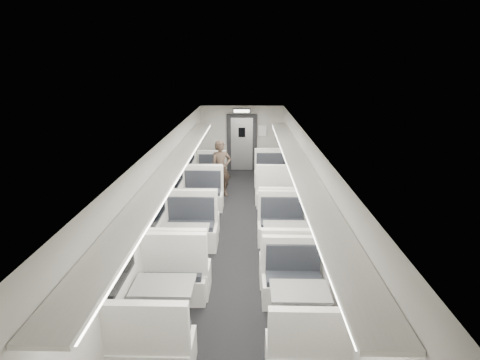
{
  "coord_description": "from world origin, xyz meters",
  "views": [
    {
      "loc": [
        0.23,
        -7.66,
        3.87
      ],
      "look_at": [
        0.04,
        1.09,
        1.13
      ],
      "focal_mm": 28.0,
      "sensor_mm": 36.0,
      "label": 1
    }
  ],
  "objects_px": {
    "booth_right_a": "(273,181)",
    "vestibule_door": "(242,143)",
    "booth_left_a": "(209,178)",
    "booth_right_c": "(285,243)",
    "passenger": "(221,169)",
    "booth_left_d": "(165,306)",
    "booth_right_b": "(277,203)",
    "booth_right_d": "(299,311)",
    "booth_left_b": "(199,206)",
    "exit_sign": "(242,111)",
    "booth_left_c": "(184,248)"
  },
  "relations": [
    {
      "from": "booth_left_a",
      "to": "booth_left_c",
      "type": "relative_size",
      "value": 0.85
    },
    {
      "from": "booth_right_d",
      "to": "booth_right_b",
      "type": "bearing_deg",
      "value": 90.0
    },
    {
      "from": "booth_right_b",
      "to": "booth_right_c",
      "type": "height_order",
      "value": "booth_right_c"
    },
    {
      "from": "booth_left_d",
      "to": "passenger",
      "type": "bearing_deg",
      "value": 85.93
    },
    {
      "from": "vestibule_door",
      "to": "booth_right_a",
      "type": "bearing_deg",
      "value": -68.95
    },
    {
      "from": "booth_left_b",
      "to": "booth_right_b",
      "type": "distance_m",
      "value": 2.03
    },
    {
      "from": "booth_right_a",
      "to": "booth_right_c",
      "type": "relative_size",
      "value": 1.02
    },
    {
      "from": "booth_left_c",
      "to": "booth_right_d",
      "type": "xyz_separation_m",
      "value": [
        2.0,
        -1.85,
        -0.04
      ]
    },
    {
      "from": "booth_left_d",
      "to": "booth_right_a",
      "type": "bearing_deg",
      "value": 72.23
    },
    {
      "from": "booth_right_b",
      "to": "booth_right_c",
      "type": "xyz_separation_m",
      "value": [
        0.0,
        -2.3,
        0.01
      ]
    },
    {
      "from": "booth_right_a",
      "to": "vestibule_door",
      "type": "xyz_separation_m",
      "value": [
        -1.0,
        2.6,
        0.64
      ]
    },
    {
      "from": "booth_left_b",
      "to": "booth_right_a",
      "type": "xyz_separation_m",
      "value": [
        2.0,
        2.16,
        -0.0
      ]
    },
    {
      "from": "booth_right_c",
      "to": "passenger",
      "type": "distance_m",
      "value": 4.21
    },
    {
      "from": "booth_left_b",
      "to": "exit_sign",
      "type": "bearing_deg",
      "value": 76.81
    },
    {
      "from": "booth_left_a",
      "to": "exit_sign",
      "type": "relative_size",
      "value": 3.17
    },
    {
      "from": "booth_right_d",
      "to": "exit_sign",
      "type": "xyz_separation_m",
      "value": [
        -1.0,
        8.4,
        1.91
      ]
    },
    {
      "from": "booth_right_a",
      "to": "booth_right_c",
      "type": "xyz_separation_m",
      "value": [
        0.0,
        -4.14,
        -0.01
      ]
    },
    {
      "from": "booth_right_c",
      "to": "booth_left_a",
      "type": "bearing_deg",
      "value": 113.78
    },
    {
      "from": "booth_left_d",
      "to": "booth_left_c",
      "type": "bearing_deg",
      "value": 90.0
    },
    {
      "from": "booth_right_d",
      "to": "passenger",
      "type": "bearing_deg",
      "value": 104.63
    },
    {
      "from": "vestibule_door",
      "to": "booth_left_c",
      "type": "bearing_deg",
      "value": -98.09
    },
    {
      "from": "booth_right_a",
      "to": "passenger",
      "type": "distance_m",
      "value": 1.66
    },
    {
      "from": "booth_left_d",
      "to": "passenger",
      "type": "xyz_separation_m",
      "value": [
        0.43,
        5.98,
        0.46
      ]
    },
    {
      "from": "booth_left_c",
      "to": "booth_right_d",
      "type": "relative_size",
      "value": 1.11
    },
    {
      "from": "booth_right_a",
      "to": "booth_right_c",
      "type": "distance_m",
      "value": 4.14
    },
    {
      "from": "booth_right_b",
      "to": "booth_left_d",
      "type": "bearing_deg",
      "value": -114.41
    },
    {
      "from": "booth_right_d",
      "to": "exit_sign",
      "type": "distance_m",
      "value": 8.67
    },
    {
      "from": "booth_left_d",
      "to": "booth_right_b",
      "type": "distance_m",
      "value": 4.84
    },
    {
      "from": "booth_left_c",
      "to": "exit_sign",
      "type": "xyz_separation_m",
      "value": [
        1.0,
        6.55,
        1.86
      ]
    },
    {
      "from": "booth_right_c",
      "to": "passenger",
      "type": "xyz_separation_m",
      "value": [
        -1.57,
        3.88,
        0.46
      ]
    },
    {
      "from": "booth_right_c",
      "to": "passenger",
      "type": "relative_size",
      "value": 1.28
    },
    {
      "from": "passenger",
      "to": "vestibule_door",
      "type": "xyz_separation_m",
      "value": [
        0.57,
        2.86,
        0.19
      ]
    },
    {
      "from": "passenger",
      "to": "vestibule_door",
      "type": "bearing_deg",
      "value": 57.89
    },
    {
      "from": "booth_left_b",
      "to": "booth_right_c",
      "type": "relative_size",
      "value": 1.02
    },
    {
      "from": "booth_right_d",
      "to": "vestibule_door",
      "type": "xyz_separation_m",
      "value": [
        -1.0,
        8.89,
        0.67
      ]
    },
    {
      "from": "booth_left_a",
      "to": "booth_right_c",
      "type": "bearing_deg",
      "value": -66.22
    },
    {
      "from": "booth_left_a",
      "to": "booth_right_a",
      "type": "bearing_deg",
      "value": -11.33
    },
    {
      "from": "booth_left_b",
      "to": "booth_right_c",
      "type": "xyz_separation_m",
      "value": [
        2.0,
        -1.98,
        -0.01
      ]
    },
    {
      "from": "booth_left_b",
      "to": "booth_right_d",
      "type": "xyz_separation_m",
      "value": [
        2.0,
        -4.13,
        -0.03
      ]
    },
    {
      "from": "exit_sign",
      "to": "booth_right_c",
      "type": "bearing_deg",
      "value": -80.91
    },
    {
      "from": "booth_left_d",
      "to": "booth_right_b",
      "type": "height_order",
      "value": "booth_left_d"
    },
    {
      "from": "booth_right_a",
      "to": "booth_right_d",
      "type": "bearing_deg",
      "value": -90.0
    },
    {
      "from": "booth_left_a",
      "to": "booth_right_d",
      "type": "distance_m",
      "value": 6.98
    },
    {
      "from": "booth_left_d",
      "to": "booth_right_a",
      "type": "distance_m",
      "value": 6.55
    },
    {
      "from": "vestibule_door",
      "to": "booth_right_c",
      "type": "bearing_deg",
      "value": -81.56
    },
    {
      "from": "booth_left_b",
      "to": "exit_sign",
      "type": "distance_m",
      "value": 4.77
    },
    {
      "from": "booth_right_d",
      "to": "exit_sign",
      "type": "bearing_deg",
      "value": 96.79
    },
    {
      "from": "booth_left_a",
      "to": "booth_right_c",
      "type": "xyz_separation_m",
      "value": [
        2.0,
        -4.54,
        0.04
      ]
    },
    {
      "from": "passenger",
      "to": "booth_right_b",
      "type": "bearing_deg",
      "value": -65.78
    },
    {
      "from": "booth_left_c",
      "to": "booth_left_d",
      "type": "height_order",
      "value": "booth_left_c"
    }
  ]
}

